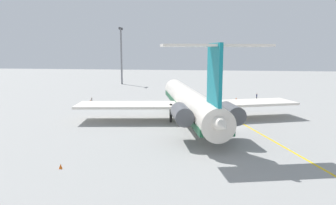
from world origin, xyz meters
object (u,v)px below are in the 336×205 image
at_px(ground_crew_portside, 92,100).
at_px(light_mast, 121,53).
at_px(ground_crew_near_nose, 219,95).
at_px(ground_crew_near_tail, 257,96).
at_px(safety_cone_nose, 236,98).
at_px(safety_cone_wingtip, 61,166).
at_px(main_jetliner, 190,101).
at_px(safety_cone_tail, 91,101).

relative_size(ground_crew_portside, light_mast, 0.08).
distance_m(ground_crew_near_nose, ground_crew_near_tail, 9.95).
relative_size(ground_crew_near_tail, ground_crew_portside, 1.05).
distance_m(safety_cone_nose, safety_cone_wingtip, 60.27).
xyz_separation_m(main_jetliner, safety_cone_nose, (29.62, -10.15, -3.54)).
bearing_deg(ground_crew_near_tail, ground_crew_portside, -117.13).
bearing_deg(safety_cone_wingtip, ground_crew_portside, 17.68).
bearing_deg(ground_crew_near_nose, main_jetliner, 80.08).
height_order(ground_crew_near_tail, ground_crew_portside, ground_crew_near_tail).
relative_size(safety_cone_nose, safety_cone_wingtip, 1.00).
relative_size(main_jetliner, ground_crew_portside, 27.62).
bearing_deg(safety_cone_tail, ground_crew_near_tail, -77.61).
bearing_deg(ground_crew_portside, light_mast, -93.23).
bearing_deg(main_jetliner, safety_cone_wingtip, 139.96).
distance_m(ground_crew_near_tail, safety_cone_tail, 44.22).
height_order(main_jetliner, safety_cone_nose, main_jetliner).
relative_size(ground_crew_near_nose, light_mast, 0.08).
distance_m(ground_crew_portside, light_mast, 51.02).
bearing_deg(safety_cone_nose, ground_crew_near_tail, -92.90).
xyz_separation_m(ground_crew_near_tail, light_mast, (35.74, 48.45, 11.18)).
bearing_deg(safety_cone_nose, ground_crew_near_nose, 93.89).
height_order(safety_cone_tail, light_mast, light_mast).
bearing_deg(ground_crew_portside, safety_cone_tail, -75.43).
relative_size(ground_crew_near_tail, safety_cone_wingtip, 3.28).
bearing_deg(light_mast, ground_crew_portside, -171.64).
bearing_deg(safety_cone_nose, main_jetliner, 161.09).
xyz_separation_m(ground_crew_near_nose, safety_cone_wingtip, (-55.65, 17.82, -0.79)).
height_order(ground_crew_near_tail, safety_cone_tail, ground_crew_near_tail).
bearing_deg(safety_cone_wingtip, ground_crew_near_tail, -26.50).
bearing_deg(ground_crew_portside, ground_crew_near_tail, -173.46).
bearing_deg(safety_cone_tail, ground_crew_near_nose, -74.12).
bearing_deg(safety_cone_wingtip, light_mast, 12.75).
xyz_separation_m(main_jetliner, ground_crew_portside, (15.85, 25.67, -2.73)).
relative_size(safety_cone_wingtip, safety_cone_tail, 1.00).
relative_size(ground_crew_portside, safety_cone_wingtip, 3.11).
bearing_deg(main_jetliner, ground_crew_portside, 43.16).
height_order(ground_crew_near_nose, safety_cone_tail, ground_crew_near_nose).
xyz_separation_m(ground_crew_portside, safety_cone_tail, (4.01, 1.97, -0.81)).
distance_m(ground_crew_near_nose, safety_cone_tail, 34.56).
height_order(main_jetliner, ground_crew_portside, main_jetliner).
xyz_separation_m(safety_cone_wingtip, light_mast, (91.43, 20.69, 12.05)).
bearing_deg(ground_crew_near_nose, light_mast, -42.00).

